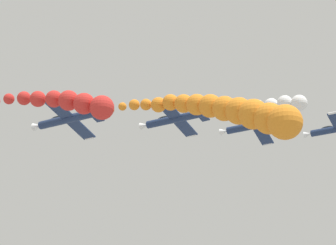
{
  "coord_description": "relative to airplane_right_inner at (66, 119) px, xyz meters",
  "views": [
    {
      "loc": [
        -68.69,
        -38.81,
        64.3
      ],
      "look_at": [
        0.0,
        0.0,
        96.35
      ],
      "focal_mm": 64.71,
      "sensor_mm": 36.0,
      "label": 1
    }
  ],
  "objects": [
    {
      "name": "airplane_right_inner",
      "position": [
        0.0,
        0.0,
        0.0
      ],
      "size": [
        9.34,
        10.35,
        3.2
      ],
      "rotation": [
        0.0,
        0.25,
        0.0
      ],
      "color": "navy"
    },
    {
      "name": "airplane_left_outer",
      "position": [
        12.68,
        -8.93,
        2.75
      ],
      "size": [
        9.42,
        10.35,
        3.03
      ],
      "rotation": [
        0.0,
        0.21,
        0.0
      ],
      "color": "navy"
    },
    {
      "name": "smoke_trail_left_outer",
      "position": [
        12.54,
        -24.19,
        1.69
      ],
      "size": [
        2.11,
        12.73,
        3.13
      ],
      "color": "white"
    },
    {
      "name": "smoke_trail_right_inner",
      "position": [
        -1.84,
        -24.48,
        -4.87
      ],
      "size": [
        5.28,
        25.3,
        9.66
      ],
      "color": "orange"
    },
    {
      "name": "airplane_right_outer",
      "position": [
        23.56,
        -16.73,
        4.03
      ],
      "size": [
        9.1,
        10.35,
        3.64
      ],
      "rotation": [
        0.0,
        0.35,
        0.0
      ],
      "color": "navy"
    },
    {
      "name": "smoke_trail_left_inner",
      "position": [
        -10.84,
        -8.89,
        -3.79
      ],
      "size": [
        2.66,
        18.73,
        5.65
      ],
      "color": "red"
    }
  ]
}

